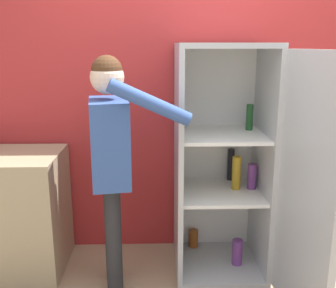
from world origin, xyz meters
The scene contains 4 objects.
wall_back centered at (0.00, 0.98, 1.27)m, with size 7.00×0.06×2.55m.
refrigerator centered at (0.26, 0.52, 0.82)m, with size 0.77×1.29×1.67m.
person centered at (-0.59, 0.36, 1.01)m, with size 0.67×0.55×1.60m.
counter centered at (-1.39, 0.62, 0.45)m, with size 0.78×0.62×0.90m.
Camera 1 is at (-0.30, -2.10, 1.66)m, focal length 42.00 mm.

